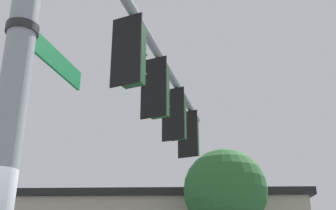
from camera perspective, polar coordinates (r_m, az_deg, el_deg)
name	(u,v)px	position (r m, az deg, el deg)	size (l,w,h in m)	color
signal_pole	(14,89)	(3.86, -19.88, 1.99)	(0.25, 0.25, 6.38)	gray
mast_arm	(156,51)	(8.48, -1.61, 7.27)	(0.17, 0.17, 8.49)	gray
traffic_light_nearest_pole	(132,54)	(6.97, -4.78, 6.76)	(0.54, 0.49, 1.31)	black
traffic_light_mid_inner	(158,90)	(8.27, -1.32, 1.96)	(0.54, 0.49, 1.31)	black
traffic_light_mid_outer	(177,116)	(9.64, 1.17, -1.50)	(0.54, 0.49, 1.31)	black
traffic_light_arm_end	(191,136)	(11.06, 3.03, -4.10)	(0.54, 0.49, 1.31)	black
street_name_sign	(41,47)	(4.35, -16.53, 7.41)	(0.38, 1.29, 0.22)	#147238
tree_by_storefront	(225,192)	(15.53, 7.64, -11.37)	(2.96, 2.96, 5.90)	#4C3823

